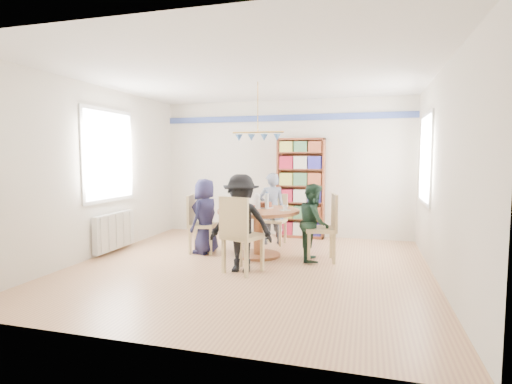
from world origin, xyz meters
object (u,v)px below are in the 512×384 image
(person_right, at_px, (314,222))
(person_near, at_px, (241,223))
(radiator, at_px, (114,231))
(bookshelf, at_px, (301,189))
(chair_left, at_px, (198,221))
(person_far, at_px, (272,209))
(chair_far, at_px, (275,216))
(chair_near, at_px, (239,231))
(chair_right, at_px, (326,224))
(person_left, at_px, (205,216))
(dining_table, at_px, (258,222))

(person_right, xyz_separation_m, person_near, (-0.89, -0.85, 0.08))
(radiator, height_order, bookshelf, bookshelf)
(chair_left, distance_m, person_far, 1.40)
(chair_far, relative_size, chair_near, 0.86)
(chair_right, height_order, bookshelf, bookshelf)
(chair_near, relative_size, bookshelf, 0.54)
(chair_left, distance_m, chair_far, 1.49)
(person_far, bearing_deg, radiator, 7.21)
(person_right, height_order, person_near, person_near)
(person_left, distance_m, bookshelf, 2.17)
(dining_table, distance_m, person_far, 0.93)
(radiator, height_order, person_left, person_left)
(chair_left, xyz_separation_m, bookshelf, (1.44, 1.68, 0.43))
(dining_table, bearing_deg, chair_far, 87.42)
(chair_left, bearing_deg, person_far, 41.97)
(dining_table, relative_size, person_right, 1.10)
(chair_left, distance_m, chair_right, 2.10)
(chair_right, distance_m, person_near, 1.39)
(chair_far, bearing_deg, dining_table, -92.58)
(chair_near, bearing_deg, person_far, 90.21)
(dining_table, relative_size, chair_near, 1.23)
(chair_right, xyz_separation_m, bookshelf, (-0.67, 1.68, 0.39))
(radiator, height_order, dining_table, dining_table)
(chair_left, xyz_separation_m, chair_right, (2.10, -0.00, 0.04))
(chair_far, distance_m, person_right, 1.34)
(dining_table, distance_m, chair_near, 1.00)
(dining_table, distance_m, person_left, 0.90)
(person_left, bearing_deg, bookshelf, 153.46)
(dining_table, bearing_deg, bookshelf, 76.58)
(chair_right, distance_m, person_far, 1.42)
(radiator, relative_size, person_near, 0.75)
(chair_right, height_order, person_left, person_left)
(radiator, height_order, chair_left, chair_left)
(chair_far, bearing_deg, radiator, -150.50)
(chair_near, bearing_deg, chair_far, 88.82)
(person_left, bearing_deg, person_right, 100.67)
(chair_far, bearing_deg, bookshelf, 61.98)
(bookshelf, bearing_deg, radiator, -143.76)
(chair_left, distance_m, chair_near, 1.44)
(bookshelf, bearing_deg, dining_table, -103.42)
(chair_right, relative_size, bookshelf, 0.53)
(dining_table, relative_size, person_near, 0.97)
(radiator, height_order, chair_right, chair_right)
(dining_table, height_order, person_near, person_near)
(person_right, relative_size, bookshelf, 0.61)
(chair_left, bearing_deg, chair_right, -0.07)
(person_left, bearing_deg, dining_table, 102.44)
(person_right, distance_m, bookshelf, 1.81)
(chair_right, height_order, person_right, person_right)
(dining_table, height_order, chair_left, chair_left)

